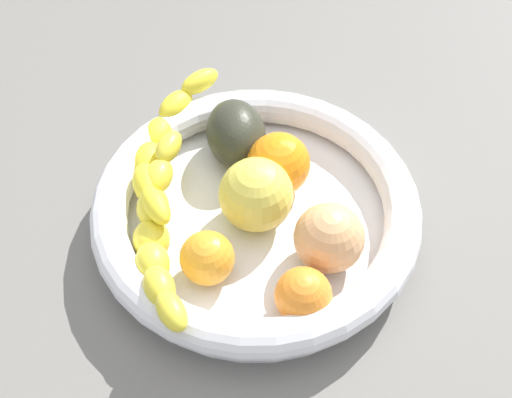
# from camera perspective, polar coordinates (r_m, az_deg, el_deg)

# --- Properties ---
(kitchen_counter) EXTENTS (1.20, 1.20, 0.03)m
(kitchen_counter) POSITION_cam_1_polar(r_m,az_deg,el_deg) (0.70, 0.00, -3.21)
(kitchen_counter) COLOR slate
(kitchen_counter) RESTS_ON ground
(fruit_bowl) EXTENTS (0.33, 0.33, 0.05)m
(fruit_bowl) POSITION_cam_1_polar(r_m,az_deg,el_deg) (0.66, 0.00, -1.06)
(fruit_bowl) COLOR white
(fruit_bowl) RESTS_ON kitchen_counter
(banana_draped_left) EXTENTS (0.23, 0.08, 0.05)m
(banana_draped_left) POSITION_cam_1_polar(r_m,az_deg,el_deg) (0.70, -8.03, 4.67)
(banana_draped_left) COLOR yellow
(banana_draped_left) RESTS_ON fruit_bowl
(banana_draped_right) EXTENTS (0.23, 0.08, 0.06)m
(banana_draped_right) POSITION_cam_1_polar(r_m,az_deg,el_deg) (0.63, -8.45, -2.74)
(banana_draped_right) COLOR yellow
(banana_draped_right) RESTS_ON fruit_bowl
(orange_front) EXTENTS (0.06, 0.06, 0.06)m
(orange_front) POSITION_cam_1_polar(r_m,az_deg,el_deg) (0.68, 1.94, 3.02)
(orange_front) COLOR orange
(orange_front) RESTS_ON fruit_bowl
(orange_mid_left) EXTENTS (0.05, 0.05, 0.05)m
(orange_mid_left) POSITION_cam_1_polar(r_m,az_deg,el_deg) (0.59, 4.06, -8.24)
(orange_mid_left) COLOR orange
(orange_mid_left) RESTS_ON fruit_bowl
(orange_mid_right) EXTENTS (0.05, 0.05, 0.05)m
(orange_mid_right) POSITION_cam_1_polar(r_m,az_deg,el_deg) (0.61, -4.20, -5.06)
(orange_mid_right) COLOR orange
(orange_mid_right) RESTS_ON fruit_bowl
(peach_blush) EXTENTS (0.07, 0.07, 0.07)m
(peach_blush) POSITION_cam_1_polar(r_m,az_deg,el_deg) (0.62, 6.27, -3.33)
(peach_blush) COLOR #E5A56A
(peach_blush) RESTS_ON fruit_bowl
(apple_yellow) EXTENTS (0.07, 0.07, 0.07)m
(apple_yellow) POSITION_cam_1_polar(r_m,az_deg,el_deg) (0.64, 0.16, 0.34)
(apple_yellow) COLOR #DECE4D
(apple_yellow) RESTS_ON fruit_bowl
(avocado_dark) EXTENTS (0.10, 0.08, 0.07)m
(avocado_dark) POSITION_cam_1_polar(r_m,az_deg,el_deg) (0.71, -1.72, 5.58)
(avocado_dark) COLOR #313325
(avocado_dark) RESTS_ON fruit_bowl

